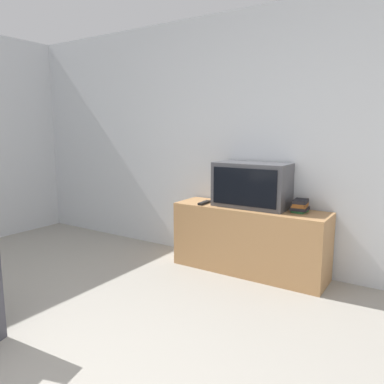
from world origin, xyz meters
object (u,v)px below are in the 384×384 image
at_px(remote_on_stand, 204,203).
at_px(television, 252,185).
at_px(tv_stand, 249,240).
at_px(book_stack, 300,206).

bearing_deg(remote_on_stand, television, 15.51).
relative_size(tv_stand, television, 2.10).
xyz_separation_m(tv_stand, book_stack, (0.48, 0.06, 0.39)).
relative_size(tv_stand, remote_on_stand, 7.71).
relative_size(book_stack, remote_on_stand, 1.00).
height_order(television, remote_on_stand, television).
xyz_separation_m(book_stack, remote_on_stand, (-0.95, -0.15, -0.05)).
bearing_deg(television, tv_stand, -84.28).
distance_m(tv_stand, book_stack, 0.62).
bearing_deg(book_stack, tv_stand, -172.64).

